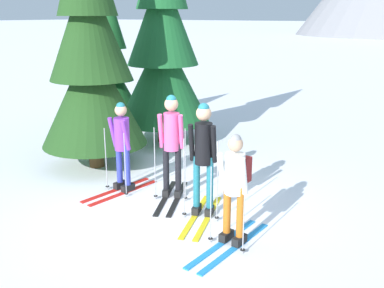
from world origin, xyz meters
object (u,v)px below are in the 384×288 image
skier_in_black (203,154)px  skier_in_white (235,184)px  skier_in_purple (122,144)px  pine_tree_mid (112,67)px  skier_in_pink (172,139)px  pine_tree_far (163,41)px  pine_tree_near (90,52)px

skier_in_black → skier_in_white: bearing=-33.7°
skier_in_purple → skier_in_black: bearing=-3.7°
skier_in_black → pine_tree_mid: (-5.30, 3.80, 0.69)m
skier_in_purple → skier_in_pink: (0.93, 0.27, 0.15)m
skier_in_black → pine_tree_mid: size_ratio=0.49×
skier_in_white → pine_tree_far: size_ratio=0.32×
skier_in_white → pine_tree_mid: size_ratio=0.47×
skier_in_pink → skier_in_white: size_ratio=1.04×
skier_in_white → pine_tree_near: pine_tree_near is taller
skier_in_purple → pine_tree_mid: (-3.50, 3.68, 0.83)m
skier_in_white → pine_tree_mid: pine_tree_mid is taller
pine_tree_far → skier_in_black: bearing=-46.2°
skier_in_black → pine_tree_mid: 6.56m
skier_in_black → skier_in_pink: bearing=156.1°
skier_in_pink → skier_in_white: skier_in_pink is taller
skier_in_purple → pine_tree_far: pine_tree_far is taller
pine_tree_near → pine_tree_mid: bearing=125.6°
pine_tree_mid → skier_in_pink: bearing=-37.7°
skier_in_pink → pine_tree_far: pine_tree_far is taller
skier_in_white → skier_in_pink: bearing=151.0°
skier_in_pink → skier_in_white: 1.98m
skier_in_white → pine_tree_mid: 7.60m
pine_tree_near → skier_in_purple: bearing=-28.4°
skier_in_purple → skier_in_pink: 0.98m
skier_in_pink → skier_in_black: 0.96m
skier_in_pink → pine_tree_mid: size_ratio=0.49×
skier_in_purple → skier_in_black: skier_in_black is taller
pine_tree_near → pine_tree_far: pine_tree_far is taller
skier_in_black → pine_tree_far: 4.77m
skier_in_white → pine_tree_far: (-3.99, 3.84, 1.64)m
skier_in_purple → skier_in_black: (1.80, -0.12, 0.13)m
skier_in_black → pine_tree_far: pine_tree_far is taller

